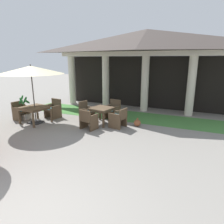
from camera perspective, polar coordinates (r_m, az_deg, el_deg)
name	(u,v)px	position (r m, az deg, el deg)	size (l,w,h in m)	color
ground_plane	(19,224)	(4.35, -25.09, -27.03)	(60.00, 60.00, 0.00)	gray
background_pavilion	(147,49)	(11.12, 9.91, 17.31)	(10.60, 2.79, 4.28)	beige
lawn_strip	(137,117)	(10.08, 7.07, -1.39)	(12.40, 1.92, 0.01)	#47843D
patio_table_near_foreground	(101,110)	(8.84, -3.02, 0.59)	(1.03, 1.03, 0.73)	brown
patio_chair_near_foreground_east	(118,118)	(8.41, 1.84, -1.75)	(0.69, 0.68, 0.83)	brown
patio_chair_near_foreground_west	(86,112)	(9.46, -7.33, 0.02)	(0.61, 0.66, 0.90)	brown
patio_chair_near_foreground_north	(113,110)	(9.60, 0.26, 0.46)	(0.69, 0.66, 0.92)	brown
patio_chair_near_foreground_south	(88,120)	(8.24, -6.78, -2.25)	(0.69, 0.63, 0.84)	brown
patio_table_mid_right	(35,109)	(9.54, -21.17, 0.87)	(1.17, 1.17, 0.76)	brown
patio_umbrella_mid_right	(31,70)	(9.31, -22.16, 10.97)	(2.77, 2.77, 2.60)	#2D2D2D
patio_chair_mid_right_west	(21,111)	(10.44, -24.56, 0.24)	(0.66, 0.69, 0.86)	brown
patio_chair_mid_right_north	(53,109)	(10.25, -16.39, 0.74)	(0.71, 0.67, 0.91)	brown
potted_palm_left_edge	(25,113)	(10.42, -23.50, -0.30)	(0.50, 0.49, 1.17)	#B2AD9E
terracotta_urn	(137,123)	(8.69, 7.22, -3.08)	(0.30, 0.30, 0.36)	brown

